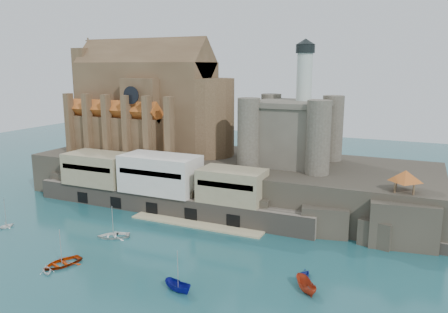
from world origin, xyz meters
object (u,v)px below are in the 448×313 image
church (151,107)px  boat_1 (47,273)px  castle_keep (292,129)px  pavilion (405,177)px  boat_0 (62,265)px  boat_2 (178,291)px

church → boat_1: bearing=-75.0°
castle_keep → pavilion: castle_keep is taller
boat_0 → boat_2: size_ratio=1.32×
castle_keep → pavilion: (25.92, -15.08, -5.59)m
pavilion → boat_0: pavilion is taller
castle_keep → pavilion: 30.50m
boat_1 → boat_2: boat_2 is taller
church → castle_keep: church is taller
pavilion → boat_0: (-51.69, -34.26, -12.73)m
pavilion → boat_1: 65.20m
pavilion → boat_1: bearing=-144.2°
boat_1 → boat_2: bearing=-45.9°
church → boat_2: bearing=-53.4°
church → boat_1: church is taller
pavilion → boat_2: bearing=-131.1°
castle_keep → pavilion: bearing=-30.2°
castle_keep → boat_0: 58.60m
church → boat_2: church is taller
church → castle_keep: bearing=-1.1°
boat_0 → boat_1: boat_0 is taller
pavilion → boat_0: size_ratio=0.96×
church → boat_0: size_ratio=7.06×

